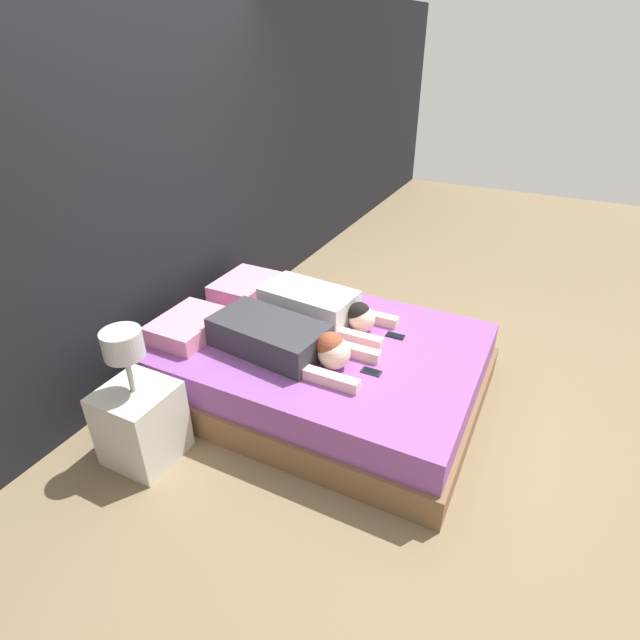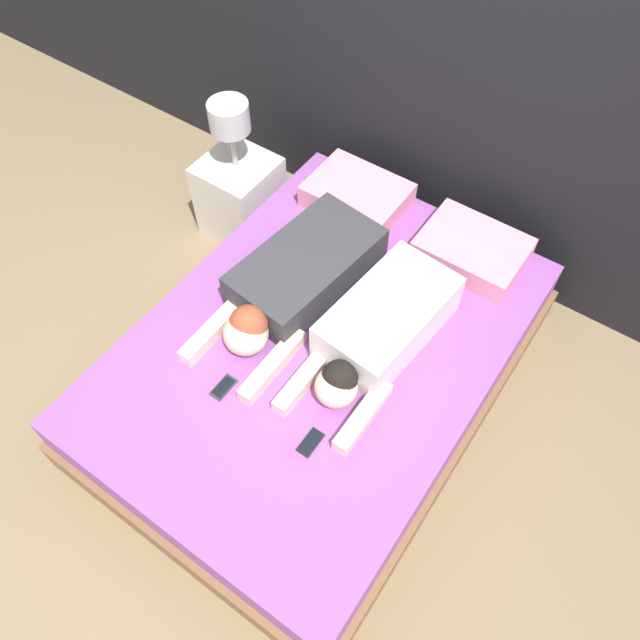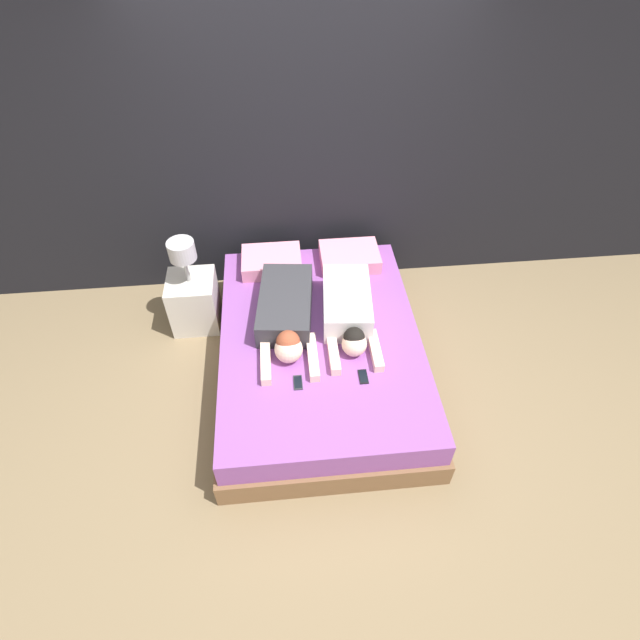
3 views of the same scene
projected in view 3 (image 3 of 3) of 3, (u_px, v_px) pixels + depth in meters
The scene contains 10 objects.
ground_plane at pixel (320, 369), 4.10m from camera, with size 12.00×12.00×0.00m, color #7F6B4C.
wall_back at pixel (305, 150), 4.03m from camera, with size 12.00×0.06×2.60m.
bed at pixel (320, 353), 3.95m from camera, with size 1.57×2.16×0.43m.
pillow_head_left at pixel (272, 261), 4.30m from camera, with size 0.51×0.38×0.13m.
pillow_head_right at pixel (349, 257), 4.35m from camera, with size 0.51×0.38×0.13m.
person_left at pixel (286, 314), 3.80m from camera, with size 0.48×1.09×0.23m.
person_right at pixel (348, 311), 3.81m from camera, with size 0.42×0.96×0.23m.
cell_phone_left at pixel (298, 383), 3.46m from camera, with size 0.06×0.12×0.01m.
cell_phone_right at pixel (363, 377), 3.50m from camera, with size 0.06×0.12×0.01m.
nightstand at pixel (193, 297), 4.28m from camera, with size 0.40×0.40×0.88m.
Camera 3 is at (-0.25, -2.57, 3.21)m, focal length 28.00 mm.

